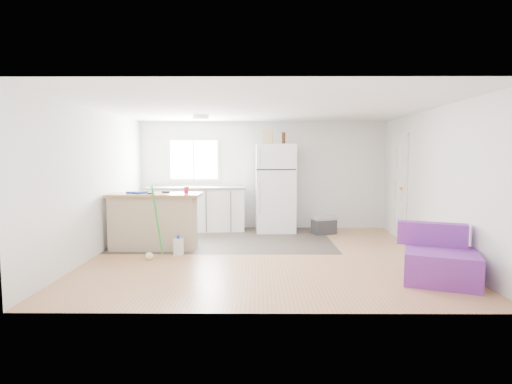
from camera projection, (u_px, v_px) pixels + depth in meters
room at (265, 182)px, 6.50m from camera, size 5.51×5.01×2.41m
vinyl_zone at (227, 239)px, 7.86m from camera, size 4.05×2.50×0.00m
window at (194, 160)px, 8.96m from camera, size 1.18×0.06×0.98m
interior_door at (398, 186)px, 8.05m from camera, size 0.11×0.92×2.10m
ceiling_fixture at (201, 118)px, 7.60m from camera, size 0.30×0.30×0.07m
kitchen_cabinets at (196, 208)px, 8.73m from camera, size 2.20×0.82×1.25m
peninsula at (154, 221)px, 6.98m from camera, size 1.60×0.62×0.98m
refrigerator at (275, 188)px, 8.61m from camera, size 0.86×0.82×1.88m
cooler at (324, 225)px, 8.37m from camera, size 0.56×0.47×0.37m
purple_seat at (439, 261)px, 5.19m from camera, size 1.12×1.11×0.72m
cleaner_jug at (179, 247)px, 6.55m from camera, size 0.16×0.12×0.33m
mop at (152, 245)px, 6.28m from camera, size 0.23×0.33×1.18m
red_cup at (186, 190)px, 6.95m from camera, size 0.10×0.10×0.12m
blue_tray at (137, 192)px, 6.92m from camera, size 0.36×0.33×0.04m
tool_a at (166, 192)px, 7.02m from camera, size 0.14×0.07×0.03m
tool_b at (151, 193)px, 6.80m from camera, size 0.11×0.08×0.03m
cardboard_box at (268, 137)px, 8.46m from camera, size 0.21×0.12×0.30m
bottle_left at (284, 138)px, 8.45m from camera, size 0.07×0.07×0.25m
bottle_right at (284, 138)px, 8.48m from camera, size 0.09×0.09×0.25m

